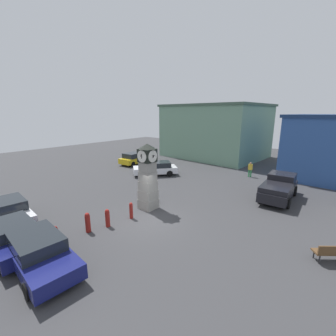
# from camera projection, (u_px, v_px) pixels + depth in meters

# --- Properties ---
(ground_plane) EXTENTS (70.96, 70.96, 0.00)m
(ground_plane) POSITION_uv_depth(u_px,v_px,m) (149.00, 220.00, 13.96)
(ground_plane) COLOR #38383A
(clock_tower) EXTENTS (1.35, 1.26, 4.53)m
(clock_tower) POSITION_uv_depth(u_px,v_px,m) (148.00, 178.00, 15.19)
(clock_tower) COLOR gray
(clock_tower) RESTS_ON ground_plane
(bollard_near_tower) EXTENTS (0.23, 0.23, 0.91)m
(bollard_near_tower) POSITION_uv_depth(u_px,v_px,m) (56.00, 234.00, 11.43)
(bollard_near_tower) COLOR maroon
(bollard_near_tower) RESTS_ON ground_plane
(bollard_mid_row) EXTENTS (0.28, 0.28, 1.15)m
(bollard_mid_row) POSITION_uv_depth(u_px,v_px,m) (88.00, 222.00, 12.43)
(bollard_mid_row) COLOR maroon
(bollard_mid_row) RESTS_ON ground_plane
(bollard_far_row) EXTENTS (0.26, 0.26, 1.08)m
(bollard_far_row) POSITION_uv_depth(u_px,v_px,m) (107.00, 218.00, 13.04)
(bollard_far_row) COLOR maroon
(bollard_far_row) RESTS_ON ground_plane
(bollard_end_row) EXTENTS (0.22, 0.22, 1.07)m
(bollard_end_row) POSITION_uv_depth(u_px,v_px,m) (131.00, 210.00, 14.05)
(bollard_end_row) COLOR maroon
(bollard_end_row) RESTS_ON ground_plane
(car_navy_sedan) EXTENTS (4.08, 2.24, 1.47)m
(car_navy_sedan) POSITION_uv_depth(u_px,v_px,m) (9.00, 212.00, 13.33)
(car_navy_sedan) COLOR silver
(car_navy_sedan) RESTS_ON ground_plane
(car_near_tower) EXTENTS (4.12, 2.16, 1.43)m
(car_near_tower) POSITION_uv_depth(u_px,v_px,m) (13.00, 237.00, 10.66)
(car_near_tower) COLOR navy
(car_near_tower) RESTS_ON ground_plane
(car_by_building) EXTENTS (4.68, 2.25, 1.45)m
(car_by_building) POSITION_uv_depth(u_px,v_px,m) (39.00, 252.00, 9.49)
(car_by_building) COLOR navy
(car_by_building) RESTS_ON ground_plane
(car_far_lot) EXTENTS (2.17, 4.06, 1.52)m
(car_far_lot) POSITION_uv_depth(u_px,v_px,m) (134.00, 158.00, 28.93)
(car_far_lot) COLOR gold
(car_far_lot) RESTS_ON ground_plane
(car_end_of_row) EXTENTS (4.36, 4.70, 1.42)m
(car_end_of_row) POSITION_uv_depth(u_px,v_px,m) (156.00, 168.00, 23.93)
(car_end_of_row) COLOR silver
(car_end_of_row) RESTS_ON ground_plane
(pickup_truck) EXTENTS (2.30, 5.22, 1.85)m
(pickup_truck) POSITION_uv_depth(u_px,v_px,m) (279.00, 187.00, 17.17)
(pickup_truck) COLOR black
(pickup_truck) RESTS_ON ground_plane
(bench) EXTENTS (1.58, 1.41, 0.90)m
(bench) POSITION_uv_depth(u_px,v_px,m) (334.00, 252.00, 9.89)
(bench) COLOR brown
(bench) RESTS_ON ground_plane
(pedestrian_near_bench) EXTENTS (0.41, 0.26, 1.56)m
(pedestrian_near_bench) POSITION_uv_depth(u_px,v_px,m) (250.00, 169.00, 23.15)
(pedestrian_near_bench) COLOR #338C4C
(pedestrian_near_bench) RESTS_ON ground_plane
(warehouse_blue_far) EXTENTS (14.34, 11.88, 7.67)m
(warehouse_blue_far) POSITION_uv_depth(u_px,v_px,m) (215.00, 131.00, 33.66)
(warehouse_blue_far) COLOR gray
(warehouse_blue_far) RESTS_ON ground_plane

